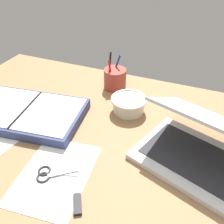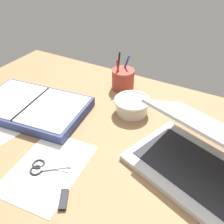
% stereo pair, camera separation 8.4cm
% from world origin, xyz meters
% --- Properties ---
extents(desk_top, '(1.40, 1.00, 0.02)m').
position_xyz_m(desk_top, '(0.00, 0.00, 0.01)').
color(desk_top, '#936D47').
rests_on(desk_top, ground).
extents(laptop, '(0.42, 0.39, 0.18)m').
position_xyz_m(laptop, '(0.33, 0.07, 0.07)').
color(laptop, silver).
rests_on(laptop, desk_top).
extents(bowl, '(0.14, 0.14, 0.06)m').
position_xyz_m(bowl, '(0.05, 0.22, 0.05)').
color(bowl, silver).
rests_on(bowl, desk_top).
extents(pen_cup, '(0.10, 0.10, 0.16)m').
position_xyz_m(pen_cup, '(-0.07, 0.37, 0.06)').
color(pen_cup, '#9E382D').
rests_on(pen_cup, desk_top).
extents(planner, '(0.44, 0.30, 0.04)m').
position_xyz_m(planner, '(-0.29, 0.04, 0.04)').
color(planner, navy).
rests_on(planner, desk_top).
extents(scissors, '(0.12, 0.09, 0.01)m').
position_xyz_m(scissors, '(-0.06, -0.16, 0.02)').
color(scissors, '#B7B7BC').
rests_on(scissors, desk_top).
extents(paper_sheet_front, '(0.22, 0.29, 0.00)m').
position_xyz_m(paper_sheet_front, '(-0.05, -0.15, 0.02)').
color(paper_sheet_front, white).
rests_on(paper_sheet_front, desk_top).
extents(usb_drive, '(0.05, 0.07, 0.01)m').
position_xyz_m(usb_drive, '(0.06, -0.21, 0.02)').
color(usb_drive, black).
rests_on(usb_drive, desk_top).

